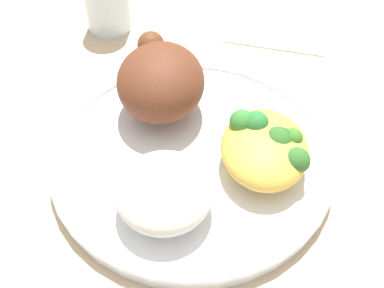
# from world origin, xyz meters

# --- Properties ---
(ground_plane) EXTENTS (2.00, 2.00, 0.00)m
(ground_plane) POSITION_xyz_m (0.00, 0.00, 0.00)
(ground_plane) COLOR #CAB190
(plate) EXTENTS (0.28, 0.28, 0.02)m
(plate) POSITION_xyz_m (0.00, 0.00, 0.01)
(plate) COLOR white
(plate) RESTS_ON ground_plane
(roasted_chicken) EXTENTS (0.11, 0.09, 0.07)m
(roasted_chicken) POSITION_xyz_m (0.06, 0.04, 0.06)
(roasted_chicken) COLOR brown
(roasted_chicken) RESTS_ON plate
(rice_pile) EXTENTS (0.09, 0.09, 0.04)m
(rice_pile) POSITION_xyz_m (-0.07, 0.02, 0.04)
(rice_pile) COLOR white
(rice_pile) RESTS_ON plate
(mac_cheese_with_broccoli) EXTENTS (0.10, 0.08, 0.05)m
(mac_cheese_with_broccoli) POSITION_xyz_m (-0.01, -0.07, 0.04)
(mac_cheese_with_broccoli) COLOR gold
(mac_cheese_with_broccoli) RESTS_ON plate
(napkin) EXTENTS (0.09, 0.14, 0.00)m
(napkin) POSITION_xyz_m (0.23, -0.10, 0.00)
(napkin) COLOR white
(napkin) RESTS_ON ground_plane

